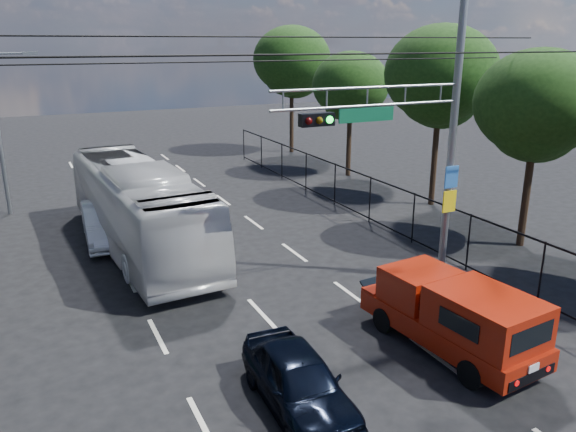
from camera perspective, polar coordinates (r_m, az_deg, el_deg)
lane_markings at (r=21.58m, az=-8.91°, el=-3.17°), size 6.12×38.00×0.01m
signal_mast at (r=17.43m, az=13.51°, el=9.48°), size 6.43×0.39×9.50m
streetlight_left at (r=27.70m, az=-27.10°, el=8.09°), size 2.09×0.22×7.08m
utility_wires at (r=15.35m, az=-4.35°, el=16.36°), size 22.00×5.04×0.74m
fence_right at (r=22.94m, az=10.83°, el=0.67°), size 0.06×34.03×2.00m
tree_right_b at (r=22.31m, az=23.95°, el=9.62°), size 4.50×4.50×7.31m
tree_right_c at (r=26.93m, az=15.23°, el=13.00°), size 5.10×5.10×8.29m
tree_right_d at (r=32.42m, az=6.39°, el=12.55°), size 4.32×4.32×7.02m
tree_right_e at (r=39.46m, az=0.39°, el=15.05°), size 5.28×5.28×8.58m
red_pickup at (r=14.75m, az=16.40°, el=-9.48°), size 2.30×5.19×1.88m
navy_hatchback at (r=12.30m, az=1.09°, el=-16.40°), size 1.70×3.87×1.30m
white_bus at (r=21.54m, az=-14.95°, el=0.91°), size 3.45×11.72×3.22m
white_van at (r=22.92m, az=-18.02°, el=-0.63°), size 1.81×4.65×1.51m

